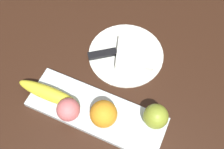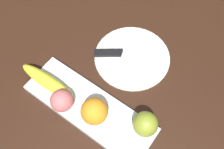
{
  "view_description": "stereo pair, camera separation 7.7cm",
  "coord_description": "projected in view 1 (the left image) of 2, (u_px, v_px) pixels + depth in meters",
  "views": [
    {
      "loc": [
        0.12,
        -0.27,
        0.72
      ],
      "look_at": [
        -0.03,
        0.08,
        0.05
      ],
      "focal_mm": 43.55,
      "sensor_mm": 36.0,
      "label": 1
    },
    {
      "loc": [
        0.19,
        -0.23,
        0.72
      ],
      "look_at": [
        -0.03,
        0.08,
        0.05
      ],
      "focal_mm": 43.55,
      "sensor_mm": 36.0,
      "label": 2
    }
  ],
  "objects": [
    {
      "name": "knife",
      "position": [
        107.0,
        53.0,
        0.85
      ],
      "size": [
        0.16,
        0.12,
        0.01
      ],
      "rotation": [
        0.0,
        0.0,
        0.64
      ],
      "color": "silver",
      "rests_on": "dinner_plate"
    },
    {
      "name": "peach",
      "position": [
        68.0,
        110.0,
        0.72
      ],
      "size": [
        0.06,
        0.06,
        0.06
      ],
      "primitive_type": "sphere",
      "color": "#D5696B",
      "rests_on": "fruit_tray"
    },
    {
      "name": "folded_napkin",
      "position": [
        135.0,
        54.0,
        0.83
      ],
      "size": [
        0.14,
        0.14,
        0.03
      ],
      "primitive_type": "cube",
      "rotation": [
        0.0,
        0.0,
        0.31
      ],
      "color": "white",
      "rests_on": "dinner_plate"
    },
    {
      "name": "orange_near_apple",
      "position": [
        102.0,
        113.0,
        0.71
      ],
      "size": [
        0.07,
        0.07,
        0.07
      ],
      "primitive_type": "sphere",
      "color": "orange",
      "rests_on": "fruit_tray"
    },
    {
      "name": "dinner_plate",
      "position": [
        126.0,
        54.0,
        0.86
      ],
      "size": [
        0.24,
        0.24,
        0.01
      ],
      "primitive_type": "cylinder",
      "color": "white",
      "rests_on": "ground_plane"
    },
    {
      "name": "fruit_tray",
      "position": [
        96.0,
        112.0,
        0.76
      ],
      "size": [
        0.39,
        0.13,
        0.02
      ],
      "primitive_type": "cube",
      "color": "silver",
      "rests_on": "ground_plane"
    },
    {
      "name": "banana",
      "position": [
        49.0,
        93.0,
        0.75
      ],
      "size": [
        0.19,
        0.04,
        0.04
      ],
      "primitive_type": "ellipsoid",
      "rotation": [
        0.0,
        0.0,
        0.03
      ],
      "color": "yellow",
      "rests_on": "fruit_tray"
    },
    {
      "name": "ground_plane",
      "position": [
        110.0,
        108.0,
        0.77
      ],
      "size": [
        2.4,
        2.4,
        0.0
      ],
      "primitive_type": "plane",
      "color": "#311C11"
    },
    {
      "name": "apple",
      "position": [
        156.0,
        116.0,
        0.71
      ],
      "size": [
        0.07,
        0.07,
        0.07
      ],
      "primitive_type": "sphere",
      "color": "olive",
      "rests_on": "fruit_tray"
    }
  ]
}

